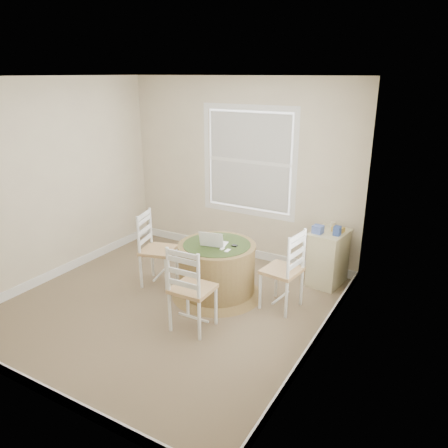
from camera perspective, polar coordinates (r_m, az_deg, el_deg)
The scene contains 14 objects.
room at distance 4.89m, azimuth -5.14°, elevation 3.24°, with size 3.64×3.64×2.64m.
round_table at distance 5.39m, azimuth -0.92°, elevation -5.69°, with size 1.13×1.13×0.68m.
chair_left at distance 5.70m, azimuth -8.60°, elevation -3.34°, with size 0.42×0.40×0.95m, color white, non-canonical shape.
chair_near at distance 4.68m, azimuth -4.12°, elevation -8.36°, with size 0.42×0.40×0.95m, color white, non-canonical shape.
chair_right at distance 5.11m, azimuth 7.57°, elevation -5.99°, with size 0.42×0.40×0.95m, color white, non-canonical shape.
laptop at distance 5.24m, azimuth -1.35°, elevation -2.48°, with size 0.34×0.32×0.21m.
mouse at distance 5.12m, azimuth -0.23°, elevation -3.24°, with size 0.05×0.09×0.03m, color white.
phone at distance 5.08m, azimuth 0.46°, elevation -3.53°, with size 0.04×0.09×0.02m, color #B7BABF.
keys at distance 5.21m, azimuth 1.40°, elevation -2.90°, with size 0.06×0.05×0.03m, color black.
corner_chest at distance 5.84m, azimuth 13.42°, elevation -4.27°, with size 0.47×0.59×0.72m.
tissue_box at distance 5.61m, azimuth 12.27°, elevation -0.67°, with size 0.12×0.12×0.10m, color #536BBE.
box_yellow at distance 5.72m, azimuth 14.62°, elevation -0.68°, with size 0.15×0.10×0.06m, color gold.
box_blue at distance 5.58m, azimuth 14.51°, elevation -0.84°, with size 0.08×0.08×0.12m, color #324C97.
cup_cream at distance 5.80m, azimuth 13.99°, elevation -0.19°, with size 0.07×0.07×0.09m, color beige.
Camera 1 is at (2.88, -3.68, 2.63)m, focal length 35.00 mm.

